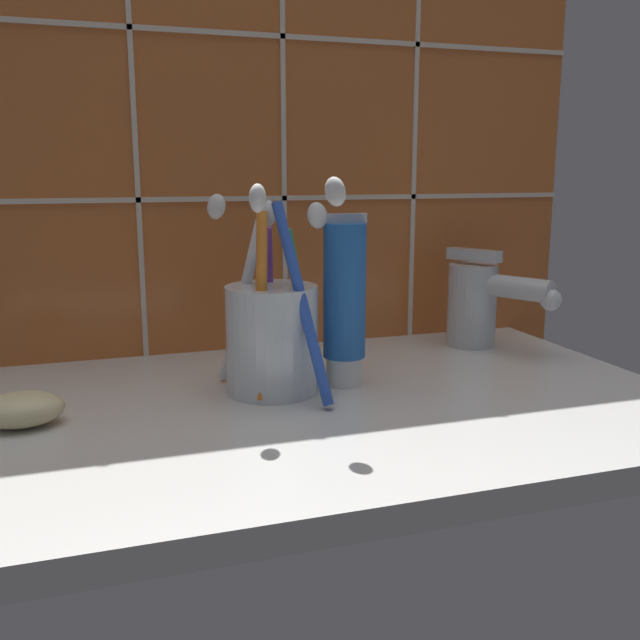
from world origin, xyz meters
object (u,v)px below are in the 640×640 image
Objects in this scene: toothbrush_cup at (273,331)px; soap_bar at (21,409)px; sink_faucet at (480,300)px; toothpaste_tube at (344,302)px.

toothbrush_cup is 20.25cm from soap_bar.
sink_faucet reaches higher than soap_bar.
sink_faucet is at bearing 13.50° from soap_bar.
toothbrush_cup is 2.99× the size of soap_bar.
toothbrush_cup is 1.23× the size of toothpaste_tube.
soap_bar is (-19.72, -2.29, -3.99)cm from toothbrush_cup.
toothbrush_cup is at bearing -98.87° from sink_faucet.
sink_faucet is (24.86, 8.41, -0.26)cm from toothbrush_cup.
toothbrush_cup reaches higher than toothpaste_tube.
toothbrush_cup is 6.78cm from toothpaste_tube.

